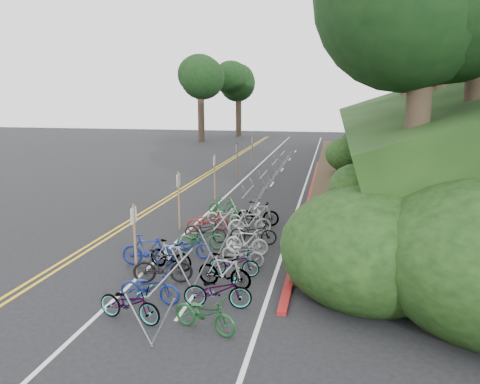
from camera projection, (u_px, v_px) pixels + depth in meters
name	position (u px, v px, depth m)	size (l,w,h in m)	color
ground	(113.00, 272.00, 15.12)	(120.00, 120.00, 0.00)	black
road_markings	(211.00, 203.00, 24.69)	(7.47, 80.00, 0.01)	gold
red_curb	(310.00, 199.00, 25.53)	(0.25, 28.00, 0.10)	maroon
embankment	(429.00, 142.00, 30.38)	(14.30, 48.14, 9.11)	black
tree_cluster	(382.00, 10.00, 32.08)	(32.32, 53.94, 18.16)	#2D2319
bike_rack_front	(173.00, 282.00, 11.91)	(1.19, 3.31, 1.28)	#8F929A
bike_racks_rest	(264.00, 179.00, 26.85)	(1.14, 23.00, 1.17)	#8F929A
signpost_near	(135.00, 236.00, 14.31)	(0.08, 0.40, 2.39)	brown
signposts_rest	(227.00, 166.00, 28.15)	(0.08, 18.40, 2.50)	brown
bike_front	(148.00, 250.00, 15.56)	(1.81, 0.51, 1.09)	navy
bike_valet	(213.00, 246.00, 16.20)	(3.31, 12.24, 1.10)	slate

